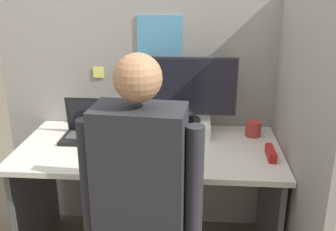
{
  "coord_description": "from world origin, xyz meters",
  "views": [
    {
      "loc": [
        0.26,
        -1.65,
        1.63
      ],
      "look_at": [
        0.12,
        0.18,
        0.98
      ],
      "focal_mm": 42.0,
      "sensor_mm": 36.0,
      "label": 1
    }
  ],
  "objects_px": {
    "laptop": "(90,131)",
    "person": "(140,210)",
    "monitor": "(184,89)",
    "carrot_toy": "(127,159)",
    "paper_box": "(184,127)",
    "coffee_mug": "(253,129)",
    "stapler": "(271,153)"
  },
  "relations": [
    {
      "from": "laptop",
      "to": "person",
      "type": "relative_size",
      "value": 0.23
    },
    {
      "from": "monitor",
      "to": "carrot_toy",
      "type": "height_order",
      "value": "monitor"
    },
    {
      "from": "carrot_toy",
      "to": "person",
      "type": "xyz_separation_m",
      "value": [
        0.14,
        -0.51,
        0.05
      ]
    },
    {
      "from": "paper_box",
      "to": "carrot_toy",
      "type": "bearing_deg",
      "value": -122.82
    },
    {
      "from": "monitor",
      "to": "coffee_mug",
      "type": "bearing_deg",
      "value": 0.25
    },
    {
      "from": "paper_box",
      "to": "coffee_mug",
      "type": "height_order",
      "value": "coffee_mug"
    },
    {
      "from": "stapler",
      "to": "person",
      "type": "relative_size",
      "value": 0.11
    },
    {
      "from": "stapler",
      "to": "person",
      "type": "distance_m",
      "value": 0.88
    },
    {
      "from": "paper_box",
      "to": "carrot_toy",
      "type": "xyz_separation_m",
      "value": [
        -0.27,
        -0.42,
        -0.02
      ]
    },
    {
      "from": "coffee_mug",
      "to": "monitor",
      "type": "bearing_deg",
      "value": -179.75
    },
    {
      "from": "monitor",
      "to": "person",
      "type": "height_order",
      "value": "person"
    },
    {
      "from": "person",
      "to": "coffee_mug",
      "type": "distance_m",
      "value": 1.09
    },
    {
      "from": "monitor",
      "to": "coffee_mug",
      "type": "distance_m",
      "value": 0.48
    },
    {
      "from": "paper_box",
      "to": "person",
      "type": "distance_m",
      "value": 0.95
    },
    {
      "from": "stapler",
      "to": "person",
      "type": "bearing_deg",
      "value": -132.77
    },
    {
      "from": "paper_box",
      "to": "person",
      "type": "height_order",
      "value": "person"
    },
    {
      "from": "stapler",
      "to": "coffee_mug",
      "type": "relative_size",
      "value": 1.69
    },
    {
      "from": "monitor",
      "to": "stapler",
      "type": "relative_size",
      "value": 3.91
    },
    {
      "from": "monitor",
      "to": "person",
      "type": "relative_size",
      "value": 0.44
    },
    {
      "from": "monitor",
      "to": "person",
      "type": "bearing_deg",
      "value": -97.82
    },
    {
      "from": "laptop",
      "to": "carrot_toy",
      "type": "relative_size",
      "value": 2.14
    },
    {
      "from": "carrot_toy",
      "to": "person",
      "type": "distance_m",
      "value": 0.54
    },
    {
      "from": "monitor",
      "to": "person",
      "type": "xyz_separation_m",
      "value": [
        -0.13,
        -0.94,
        -0.21
      ]
    },
    {
      "from": "monitor",
      "to": "stapler",
      "type": "distance_m",
      "value": 0.61
    },
    {
      "from": "paper_box",
      "to": "carrot_toy",
      "type": "relative_size",
      "value": 2.16
    },
    {
      "from": "laptop",
      "to": "coffee_mug",
      "type": "xyz_separation_m",
      "value": [
        0.96,
        0.11,
        -0.0
      ]
    },
    {
      "from": "paper_box",
      "to": "monitor",
      "type": "height_order",
      "value": "monitor"
    },
    {
      "from": "carrot_toy",
      "to": "person",
      "type": "relative_size",
      "value": 0.11
    },
    {
      "from": "paper_box",
      "to": "coffee_mug",
      "type": "xyz_separation_m",
      "value": [
        0.41,
        0.0,
        0.0
      ]
    },
    {
      "from": "person",
      "to": "coffee_mug",
      "type": "relative_size",
      "value": 15.04
    },
    {
      "from": "paper_box",
      "to": "laptop",
      "type": "bearing_deg",
      "value": -169.27
    },
    {
      "from": "laptop",
      "to": "stapler",
      "type": "height_order",
      "value": "laptop"
    }
  ]
}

